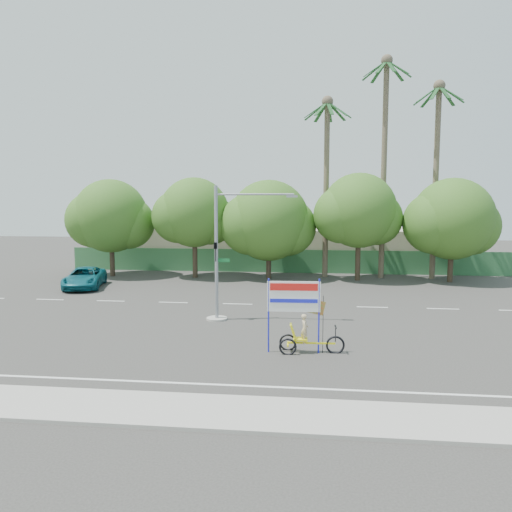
# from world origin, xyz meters

# --- Properties ---
(ground) EXTENTS (120.00, 120.00, 0.00)m
(ground) POSITION_xyz_m (0.00, 0.00, 0.00)
(ground) COLOR #33302D
(ground) RESTS_ON ground
(sidewalk_near) EXTENTS (50.00, 2.40, 0.12)m
(sidewalk_near) POSITION_xyz_m (0.00, -7.50, 0.06)
(sidewalk_near) COLOR gray
(sidewalk_near) RESTS_ON ground
(fence) EXTENTS (38.00, 0.08, 2.00)m
(fence) POSITION_xyz_m (0.00, 21.50, 1.00)
(fence) COLOR #336B3D
(fence) RESTS_ON ground
(building_left) EXTENTS (12.00, 8.00, 4.00)m
(building_left) POSITION_xyz_m (-10.00, 26.00, 2.00)
(building_left) COLOR beige
(building_left) RESTS_ON ground
(building_right) EXTENTS (14.00, 8.00, 3.60)m
(building_right) POSITION_xyz_m (8.00, 26.00, 1.80)
(building_right) COLOR beige
(building_right) RESTS_ON ground
(tree_far_left) EXTENTS (7.14, 6.00, 7.96)m
(tree_far_left) POSITION_xyz_m (-14.05, 18.00, 4.76)
(tree_far_left) COLOR #473828
(tree_far_left) RESTS_ON ground
(tree_left) EXTENTS (6.66, 5.60, 8.07)m
(tree_left) POSITION_xyz_m (-7.05, 18.00, 5.06)
(tree_left) COLOR #473828
(tree_left) RESTS_ON ground
(tree_center) EXTENTS (7.62, 6.40, 7.85)m
(tree_center) POSITION_xyz_m (-1.05, 18.00, 4.47)
(tree_center) COLOR #473828
(tree_center) RESTS_ON ground
(tree_right) EXTENTS (6.90, 5.80, 8.36)m
(tree_right) POSITION_xyz_m (5.95, 18.00, 5.24)
(tree_right) COLOR #473828
(tree_right) RESTS_ON ground
(tree_far_right) EXTENTS (7.38, 6.20, 7.94)m
(tree_far_right) POSITION_xyz_m (12.95, 18.00, 4.64)
(tree_far_right) COLOR #473828
(tree_far_right) RESTS_ON ground
(palm_tall) EXTENTS (3.73, 3.79, 17.45)m
(palm_tall) POSITION_xyz_m (8.00, 19.50, 10.46)
(palm_tall) COLOR #70604C
(palm_tall) RESTS_ON ground
(palm_mid) EXTENTS (3.73, 3.79, 15.45)m
(palm_mid) POSITION_xyz_m (12.00, 19.50, 9.40)
(palm_mid) COLOR #70604C
(palm_mid) RESTS_ON ground
(palm_short) EXTENTS (3.73, 3.79, 14.45)m
(palm_short) POSITION_xyz_m (3.50, 19.50, 8.86)
(palm_short) COLOR #70604C
(palm_short) RESTS_ON ground
(traffic_signal) EXTENTS (4.72, 1.10, 7.00)m
(traffic_signal) POSITION_xyz_m (-2.20, 3.98, 2.92)
(traffic_signal) COLOR gray
(traffic_signal) RESTS_ON ground
(trike_billboard) EXTENTS (3.19, 0.76, 3.13)m
(trike_billboard) POSITION_xyz_m (2.03, -1.25, 1.26)
(trike_billboard) COLOR black
(trike_billboard) RESTS_ON ground
(pickup_truck) EXTENTS (3.57, 5.64, 1.45)m
(pickup_truck) POSITION_xyz_m (-13.75, 12.36, 0.72)
(pickup_truck) COLOR #0F5C69
(pickup_truck) RESTS_ON ground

